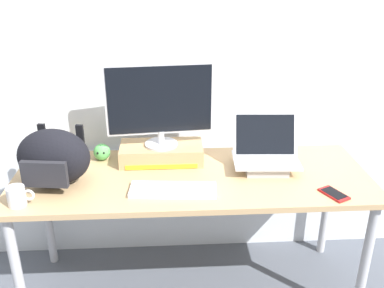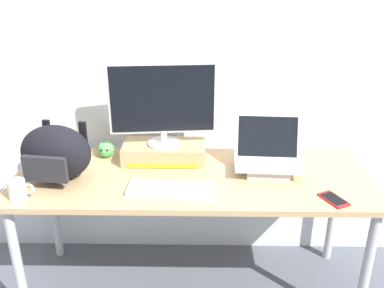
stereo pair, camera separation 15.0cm
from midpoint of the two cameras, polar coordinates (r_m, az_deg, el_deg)
ground_plane at (r=2.69m, az=-1.68°, el=-18.38°), size 20.00×20.00×0.00m
back_wall at (r=2.49m, az=-2.37°, el=12.04°), size 7.00×0.10×2.60m
desk at (r=2.30m, az=-1.88°, el=-5.83°), size 1.87×0.69×0.75m
toner_box_yellow at (r=2.41m, az=-5.87°, el=-1.21°), size 0.46×0.23×0.10m
desktop_monitor at (r=2.30m, az=-6.17°, el=5.35°), size 0.58×0.18×0.46m
open_laptop at (r=2.33m, az=7.96°, el=-1.93°), size 0.36×0.27×0.29m
external_keyboard at (r=2.11m, az=-4.59°, el=-6.13°), size 0.43×0.18×0.02m
messenger_backpack at (r=2.25m, az=-19.80°, el=-1.71°), size 0.39×0.31×0.29m
coffee_mug at (r=2.16m, az=-24.17°, el=-6.41°), size 0.13×0.08×0.10m
cell_phone at (r=2.17m, az=16.52°, el=-6.43°), size 0.13×0.16×0.01m
plush_toy at (r=2.48m, az=-13.62°, el=-1.07°), size 0.09×0.09×0.09m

